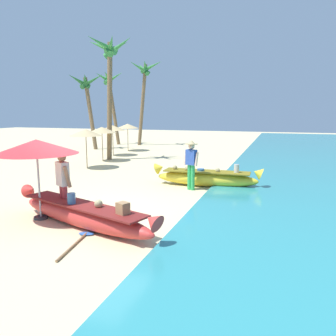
{
  "coord_description": "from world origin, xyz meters",
  "views": [
    {
      "loc": [
        4.71,
        -7.61,
        2.73
      ],
      "look_at": [
        1.25,
        2.61,
        0.9
      ],
      "focal_mm": 35.39,
      "sensor_mm": 36.0,
      "label": 1
    }
  ],
  "objects": [
    {
      "name": "parasol_row_3",
      "position": [
        -5.48,
        13.63,
        1.75
      ],
      "size": [
        1.6,
        1.6,
        1.91
      ],
      "color": "#8E6B47",
      "rests_on": "ground"
    },
    {
      "name": "ground_plane",
      "position": [
        0.0,
        0.0,
        0.0
      ],
      "size": [
        80.0,
        80.0,
        0.0
      ],
      "primitive_type": "plane",
      "color": "beige"
    },
    {
      "name": "patio_umbrella_large",
      "position": [
        -1.06,
        -0.86,
        1.86
      ],
      "size": [
        2.07,
        2.07,
        2.06
      ],
      "color": "#B7B7BC",
      "rests_on": "ground"
    },
    {
      "name": "parasol_row_0",
      "position": [
        -4.19,
        6.29,
        1.75
      ],
      "size": [
        1.6,
        1.6,
        1.91
      ],
      "color": "#8E6B47",
      "rests_on": "ground"
    },
    {
      "name": "palm_tree_leaning_seaward",
      "position": [
        -4.4,
        9.27,
        5.41
      ],
      "size": [
        2.8,
        2.46,
        6.81
      ],
      "color": "brown",
      "rests_on": "ground"
    },
    {
      "name": "palm_tree_mid_cluster",
      "position": [
        -8.75,
        13.76,
        4.38
      ],
      "size": [
        2.77,
        2.43,
        5.52
      ],
      "color": "brown",
      "rests_on": "ground"
    },
    {
      "name": "paddle",
      "position": [
        0.77,
        -1.91,
        0.03
      ],
      "size": [
        0.47,
        1.54,
        0.05
      ],
      "color": "#8E6B47",
      "rests_on": "ground"
    },
    {
      "name": "person_tourist_customer",
      "position": [
        -0.5,
        -0.61,
        0.97
      ],
      "size": [
        0.58,
        0.45,
        1.71
      ],
      "color": "#B2383D",
      "rests_on": "ground"
    },
    {
      "name": "parasol_row_2",
      "position": [
        -5.26,
        10.99,
        1.75
      ],
      "size": [
        1.6,
        1.6,
        1.91
      ],
      "color": "#8E6B47",
      "rests_on": "ground"
    },
    {
      "name": "boat_red_foreground",
      "position": [
        0.31,
        -1.03,
        0.31
      ],
      "size": [
        4.67,
        1.99,
        0.82
      ],
      "color": "red",
      "rests_on": "ground"
    },
    {
      "name": "palm_tree_tall_inland",
      "position": [
        -8.98,
        17.69,
        4.81
      ],
      "size": [
        2.86,
        2.99,
        6.09
      ],
      "color": "brown",
      "rests_on": "ground"
    },
    {
      "name": "palm_tree_far_behind",
      "position": [
        -5.86,
        17.76,
        5.33
      ],
      "size": [
        2.71,
        2.75,
        6.81
      ],
      "color": "brown",
      "rests_on": "ground"
    },
    {
      "name": "person_vendor_hatted",
      "position": [
        1.8,
        3.51,
        1.02
      ],
      "size": [
        0.58,
        0.44,
        1.76
      ],
      "color": "green",
      "rests_on": "ground"
    },
    {
      "name": "parasol_row_1",
      "position": [
        -4.68,
        8.68,
        1.75
      ],
      "size": [
        1.6,
        1.6,
        1.91
      ],
      "color": "#8E6B47",
      "rests_on": "ground"
    },
    {
      "name": "boat_yellow_midground",
      "position": [
        2.2,
        4.24,
        0.32
      ],
      "size": [
        4.08,
        0.82,
        0.87
      ],
      "color": "yellow",
      "rests_on": "ground"
    }
  ]
}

